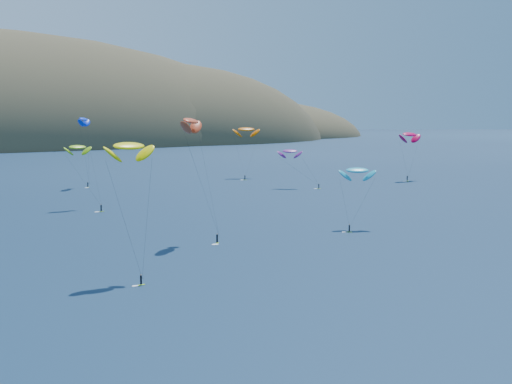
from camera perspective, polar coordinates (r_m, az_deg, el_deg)
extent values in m
plane|color=black|center=(90.51, 18.17, -11.28)|extent=(2800.00, 2800.00, 0.00)
ellipsoid|color=#3D3526|center=(646.32, -7.61, 3.28)|extent=(320.00, 220.00, 156.00)
ellipsoid|color=#3D3526|center=(734.80, -0.11, 4.07)|extent=(240.00, 180.00, 84.00)
cube|color=#A2DF18|center=(113.70, -9.18, -7.35)|extent=(1.33, 0.55, 0.07)
cylinder|color=black|center=(113.51, -9.19, -6.96)|extent=(0.30, 0.30, 1.38)
sphere|color=#8C6047|center=(113.33, -9.19, -6.56)|extent=(0.23, 0.23, 0.23)
ellipsoid|color=#F8EA03|center=(117.65, -10.13, 3.65)|extent=(8.97, 5.12, 4.74)
cube|color=#A2DF18|center=(196.20, -12.28, -1.54)|extent=(1.55, 0.59, 0.08)
cylinder|color=black|center=(196.07, -12.29, -1.26)|extent=(0.35, 0.35, 1.62)
sphere|color=#8C6047|center=(195.94, -12.29, -0.99)|extent=(0.27, 0.27, 0.27)
ellipsoid|color=#7DB712|center=(204.01, -14.09, 3.51)|extent=(7.87, 4.27, 4.21)
cube|color=#A2DF18|center=(258.22, -13.30, 0.36)|extent=(1.24, 1.49, 0.08)
cylinder|color=black|center=(258.12, -13.30, 0.57)|extent=(0.36, 0.36, 1.62)
sphere|color=#8C6047|center=(258.02, -13.31, 0.78)|extent=(0.27, 0.27, 0.27)
ellipsoid|color=#0029DB|center=(260.73, -13.62, 5.69)|extent=(8.15, 9.21, 4.74)
cube|color=#A2DF18|center=(161.07, 7.47, -3.20)|extent=(1.36, 1.05, 0.07)
cylinder|color=black|center=(160.93, 7.47, -2.90)|extent=(0.32, 0.32, 1.45)
sphere|color=#8C6047|center=(160.80, 7.48, -2.60)|extent=(0.24, 0.24, 0.24)
ellipsoid|color=#1598B8|center=(166.84, 8.11, 1.74)|extent=(8.89, 7.48, 4.53)
cube|color=#A2DF18|center=(248.39, 5.04, 0.27)|extent=(1.35, 1.11, 0.08)
cylinder|color=black|center=(248.29, 5.05, 0.47)|extent=(0.32, 0.32, 1.46)
sphere|color=#8C6047|center=(248.21, 5.05, 0.66)|extent=(0.25, 0.25, 0.25)
ellipsoid|color=#6F1D7A|center=(250.40, 2.73, 3.29)|extent=(8.95, 7.86, 4.60)
cube|color=#A2DF18|center=(279.26, 12.00, 0.85)|extent=(1.71, 0.70, 0.09)
cylinder|color=black|center=(279.16, 12.00, 1.06)|extent=(0.39, 0.39, 1.77)
sphere|color=#8C6047|center=(279.07, 12.01, 1.27)|extent=(0.30, 0.30, 0.30)
ellipsoid|color=#BB003E|center=(284.62, 12.18, 4.54)|extent=(11.55, 6.53, 6.12)
cube|color=#A2DF18|center=(146.63, -3.13, -4.12)|extent=(1.40, 1.41, 0.08)
cylinder|color=black|center=(146.46, -3.13, -3.75)|extent=(0.36, 0.36, 1.64)
sphere|color=#8C6047|center=(146.29, -3.13, -3.38)|extent=(0.28, 0.28, 0.28)
ellipsoid|color=red|center=(148.70, -5.23, 5.69)|extent=(8.95, 9.00, 4.83)
cube|color=#A2DF18|center=(278.36, -0.90, 0.98)|extent=(1.53, 0.87, 0.08)
cylinder|color=black|center=(278.27, -0.90, 1.17)|extent=(0.35, 0.35, 1.57)
sphere|color=#8C6047|center=(278.18, -0.90, 1.35)|extent=(0.26, 0.26, 0.26)
ellipsoid|color=#CF5700|center=(290.11, -0.79, 5.05)|extent=(11.59, 7.99, 5.90)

